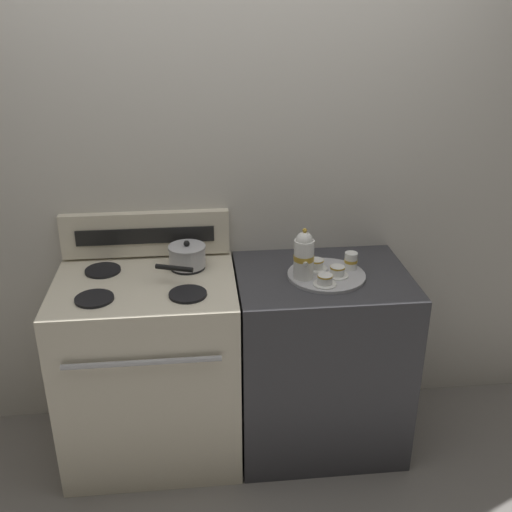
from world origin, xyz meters
The scene contains 12 objects.
ground_plane centered at (0.00, 0.00, 0.00)m, with size 6.00×6.00×0.00m, color gray.
wall_back centered at (0.00, 0.33, 1.10)m, with size 6.00×0.05×2.20m.
stove centered at (-0.39, 0.00, 0.45)m, with size 0.80×0.63×0.91m.
control_panel centered at (-0.39, 0.28, 1.02)m, with size 0.78×0.05×0.21m.
side_counter centered at (0.40, 0.00, 0.45)m, with size 0.78×0.60×0.90m.
saucepan centered at (-0.20, 0.13, 0.96)m, with size 0.22×0.28×0.12m.
serving_tray centered at (0.41, -0.02, 0.91)m, with size 0.35×0.35×0.01m.
teapot centered at (0.30, -0.05, 1.02)m, with size 0.09×0.14×0.23m.
teacup_left centered at (0.45, -0.05, 0.94)m, with size 0.10×0.10×0.05m.
teacup_right centered at (0.38, 0.04, 0.94)m, with size 0.10×0.10×0.05m.
teacup_front centered at (0.38, -0.12, 0.94)m, with size 0.10×0.10×0.05m.
creamer_jug centered at (0.53, 0.02, 0.95)m, with size 0.06×0.06×0.08m.
Camera 1 is at (-0.15, -2.37, 2.07)m, focal length 42.00 mm.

